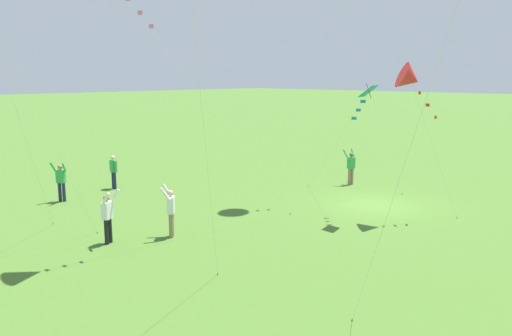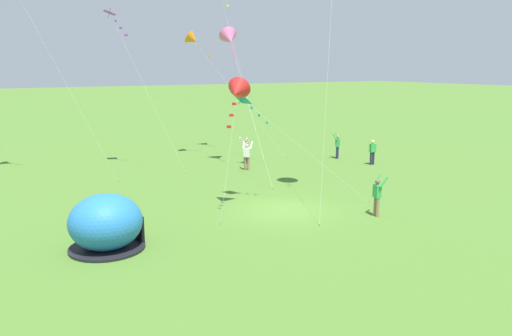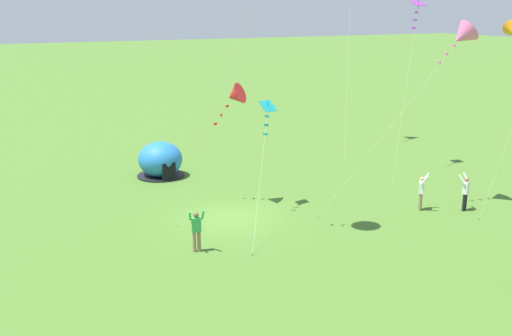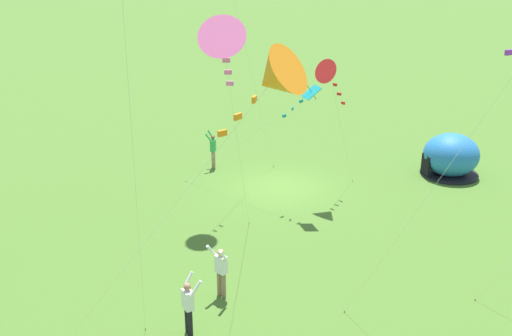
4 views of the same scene
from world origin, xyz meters
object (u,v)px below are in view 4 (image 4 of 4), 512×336
at_px(popup_tent, 451,156).
at_px(kite_orange, 274,78).
at_px(person_arms_raised, 221,269).
at_px(kite_red, 330,74).
at_px(person_with_toddler, 213,149).
at_px(kite_pink, 224,45).
at_px(kite_teal, 304,98).
at_px(person_watching_sky, 188,305).

relative_size(popup_tent, kite_orange, 0.31).
distance_m(person_arms_raised, kite_red, 10.41).
xyz_separation_m(person_arms_raised, kite_red, (-4.89, -7.95, 4.60)).
bearing_deg(person_with_toddler, kite_pink, 91.41).
bearing_deg(person_with_toddler, kite_teal, 126.47).
bearing_deg(person_watching_sky, popup_tent, -136.39).
xyz_separation_m(person_arms_raised, kite_orange, (-0.99, 6.22, 7.59)).
bearing_deg(person_arms_raised, popup_tent, -139.09).
bearing_deg(kite_orange, popup_tent, -122.96).
bearing_deg(person_with_toddler, person_watching_sky, 86.54).
bearing_deg(person_watching_sky, kite_orange, 114.70).
relative_size(person_with_toddler, kite_orange, 0.21).
xyz_separation_m(popup_tent, kite_pink, (11.29, 11.90, 7.48)).
bearing_deg(person_arms_raised, person_with_toddler, -89.28).
height_order(person_arms_raised, kite_red, kite_red).
distance_m(popup_tent, kite_red, 8.28).
xyz_separation_m(person_with_toddler, kite_red, (-5.04, 3.93, 4.60)).
bearing_deg(kite_red, person_watching_sky, 59.26).
height_order(person_with_toddler, kite_pink, kite_pink).
height_order(person_arms_raised, kite_teal, kite_teal).
bearing_deg(popup_tent, kite_red, 16.83).
distance_m(person_arms_raised, kite_pink, 7.73).
relative_size(person_watching_sky, kite_orange, 0.21).
height_order(person_with_toddler, kite_teal, kite_teal).
relative_size(person_with_toddler, person_watching_sky, 1.00).
distance_m(person_with_toddler, kite_teal, 7.44).
bearing_deg(person_arms_raised, person_watching_sky, 62.92).
height_order(person_with_toddler, kite_orange, kite_orange).
relative_size(person_watching_sky, person_arms_raised, 1.00).
height_order(kite_pink, kite_red, kite_pink).
relative_size(popup_tent, person_watching_sky, 1.49).
bearing_deg(person_with_toddler, kite_red, 142.04).
relative_size(popup_tent, person_with_toddler, 1.49).
bearing_deg(popup_tent, kite_teal, 22.05).
distance_m(person_with_toddler, kite_red, 7.88).
distance_m(person_arms_raised, kite_teal, 8.60).
relative_size(popup_tent, kite_teal, 0.49).
xyz_separation_m(person_with_toddler, kite_pink, (-0.34, 13.84, 7.48)).
relative_size(person_watching_sky, kite_red, 0.30).
xyz_separation_m(popup_tent, kite_red, (6.59, 1.99, 4.60)).
bearing_deg(kite_red, kite_pink, 64.61).
height_order(kite_orange, kite_pink, kite_pink).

